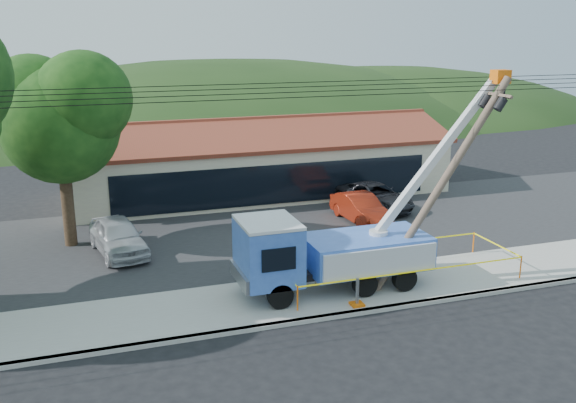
% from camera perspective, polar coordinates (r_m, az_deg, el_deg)
% --- Properties ---
extents(ground, '(120.00, 120.00, 0.00)m').
position_cam_1_polar(ground, '(20.60, 2.16, -13.33)').
color(ground, black).
rests_on(ground, ground).
extents(curb, '(60.00, 0.25, 0.15)m').
position_cam_1_polar(curb, '(22.32, 0.21, -10.72)').
color(curb, '#A8A69D').
rests_on(curb, ground).
extents(sidewalk, '(60.00, 4.00, 0.15)m').
position_cam_1_polar(sidewalk, '(23.95, -1.28, -8.83)').
color(sidewalk, '#A8A69D').
rests_on(sidewalk, ground).
extents(parking_lot, '(60.00, 12.00, 0.10)m').
position_cam_1_polar(parking_lot, '(31.18, -5.71, -3.13)').
color(parking_lot, '#28282B').
rests_on(parking_lot, ground).
extents(strip_mall, '(22.50, 8.53, 4.67)m').
position_cam_1_polar(strip_mall, '(39.14, -2.75, 3.51)').
color(strip_mall, beige).
rests_on(strip_mall, ground).
extents(tree_lot, '(6.30, 5.60, 8.94)m').
position_cam_1_polar(tree_lot, '(30.10, -19.68, 7.44)').
color(tree_lot, '#332316').
rests_on(tree_lot, ground).
extents(hill_center, '(89.60, 64.00, 32.00)m').
position_cam_1_polar(hill_center, '(74.40, -5.78, 7.59)').
color(hill_center, '#193212').
rests_on(hill_center, ground).
extents(hill_east, '(72.80, 52.00, 26.00)m').
position_cam_1_polar(hill_east, '(81.21, 8.23, 8.16)').
color(hill_east, '#193212').
rests_on(hill_east, ground).
extents(utility_truck, '(10.75, 3.98, 8.12)m').
position_cam_1_polar(utility_truck, '(24.30, 3.66, -4.31)').
color(utility_truck, black).
rests_on(utility_truck, ground).
extents(leaning_pole, '(5.44, 1.70, 8.03)m').
position_cam_1_polar(leaning_pole, '(25.02, 14.05, 2.42)').
color(leaning_pole, brown).
rests_on(leaning_pole, ground).
extents(caution_tape, '(9.49, 3.27, 0.94)m').
position_cam_1_polar(caution_tape, '(25.92, 9.56, -5.30)').
color(caution_tape, orange).
rests_on(caution_tape, ground).
extents(car_silver, '(2.64, 4.91, 1.59)m').
position_cam_1_polar(car_silver, '(29.67, -14.75, -4.65)').
color(car_silver, '#B2B4B9').
rests_on(car_silver, ground).
extents(car_red, '(1.75, 4.41, 1.43)m').
position_cam_1_polar(car_red, '(33.50, 6.42, -1.93)').
color(car_red, maroon).
rests_on(car_red, ground).
extents(car_dark, '(3.34, 5.39, 1.39)m').
position_cam_1_polar(car_dark, '(35.97, 7.67, -0.77)').
color(car_dark, black).
rests_on(car_dark, ground).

